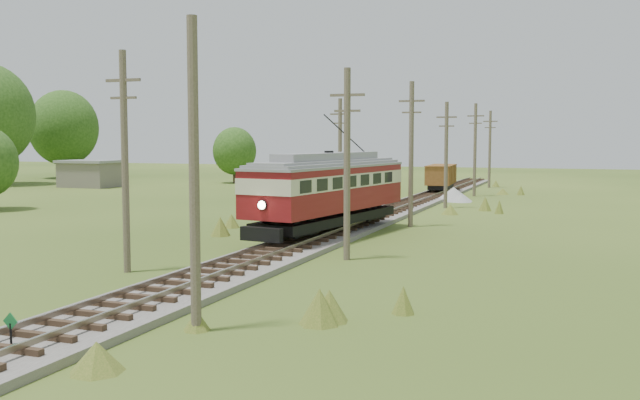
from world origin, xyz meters
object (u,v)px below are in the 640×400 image
at_px(gravel_pile, 455,195).
at_px(switch_marker, 11,330).
at_px(streetcar, 329,186).
at_px(gondola, 441,176).

bearing_deg(gravel_pile, switch_marker, -93.23).
distance_m(streetcar, gondola, 33.14).
xyz_separation_m(streetcar, gondola, (0.00, 33.12, -1.00)).
xyz_separation_m(streetcar, gravel_pile, (2.59, 25.95, -2.27)).
height_order(gondola, gravel_pile, gondola).
bearing_deg(gravel_pile, streetcar, -95.69).
xyz_separation_m(switch_marker, gondola, (0.20, 56.46, 1.22)).
relative_size(gondola, gravel_pile, 2.03).
distance_m(gondola, gravel_pile, 7.73).
distance_m(switch_marker, streetcar, 23.44).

